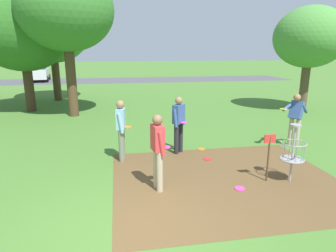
# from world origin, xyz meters

# --- Properties ---
(ground_plane) EXTENTS (160.00, 160.00, 0.00)m
(ground_plane) POSITION_xyz_m (0.00, 0.00, 0.00)
(ground_plane) COLOR #47752D
(dirt_tee_pad) EXTENTS (5.35, 4.46, 0.01)m
(dirt_tee_pad) POSITION_xyz_m (2.31, 1.83, 0.00)
(dirt_tee_pad) COLOR brown
(dirt_tee_pad) RESTS_ON ground
(disc_golf_basket) EXTENTS (0.98, 0.58, 1.39)m
(disc_golf_basket) POSITION_xyz_m (3.72, 1.51, 0.75)
(disc_golf_basket) COLOR #9E9EA3
(disc_golf_basket) RESTS_ON ground
(player_foreground_watching) EXTENTS (1.14, 0.56, 1.71)m
(player_foreground_watching) POSITION_xyz_m (5.33, 3.84, 0.99)
(player_foreground_watching) COLOR tan
(player_foreground_watching) RESTS_ON ground
(player_throwing) EXTENTS (0.45, 0.45, 1.71)m
(player_throwing) POSITION_xyz_m (1.57, 3.89, 0.97)
(player_throwing) COLOR #232328
(player_throwing) RESTS_ON ground
(player_waiting_left) EXTENTS (0.43, 0.49, 1.71)m
(player_waiting_left) POSITION_xyz_m (-0.11, 3.56, 0.97)
(player_waiting_left) COLOR slate
(player_waiting_left) RESTS_ON ground
(player_waiting_right) EXTENTS (0.43, 0.49, 1.71)m
(player_waiting_right) POSITION_xyz_m (0.63, 1.62, 0.97)
(player_waiting_right) COLOR tan
(player_waiting_right) RESTS_ON ground
(frisbee_near_basket) EXTENTS (0.24, 0.24, 0.02)m
(frisbee_near_basket) POSITION_xyz_m (2.27, 3.19, 0.01)
(frisbee_near_basket) COLOR red
(frisbee_near_basket) RESTS_ON ground
(frisbee_by_tee) EXTENTS (0.23, 0.23, 0.02)m
(frisbee_by_tee) POSITION_xyz_m (2.44, 1.31, 0.01)
(frisbee_by_tee) COLOR #E53D99
(frisbee_by_tee) RESTS_ON ground
(frisbee_mid_grass) EXTENTS (0.21, 0.21, 0.02)m
(frisbee_mid_grass) POSITION_xyz_m (2.34, 4.05, 0.01)
(frisbee_mid_grass) COLOR orange
(frisbee_mid_grass) RESTS_ON ground
(frisbee_far_left) EXTENTS (0.24, 0.24, 0.02)m
(frisbee_far_left) POSITION_xyz_m (4.88, 2.87, 0.01)
(frisbee_far_left) COLOR green
(frisbee_far_left) RESTS_ON ground
(tree_near_left) EXTENTS (3.49, 3.49, 5.12)m
(tree_near_left) POSITION_xyz_m (9.25, 9.22, 3.61)
(tree_near_left) COLOR brown
(tree_near_left) RESTS_ON ground
(tree_near_right) EXTENTS (4.19, 4.19, 6.50)m
(tree_near_right) POSITION_xyz_m (-2.24, 9.79, 4.69)
(tree_near_right) COLOR #4C3823
(tree_near_right) RESTS_ON ground
(tree_mid_left) EXTENTS (4.29, 4.29, 5.93)m
(tree_mid_left) POSITION_xyz_m (-3.82, 14.60, 4.09)
(tree_mid_left) COLOR #4C3823
(tree_mid_left) RESTS_ON ground
(tree_mid_right) EXTENTS (4.48, 4.48, 5.81)m
(tree_mid_right) POSITION_xyz_m (-4.53, 11.33, 3.89)
(tree_mid_right) COLOR #422D1E
(tree_mid_right) RESTS_ON ground
(parking_lot_strip) EXTENTS (36.00, 6.00, 0.01)m
(parking_lot_strip) POSITION_xyz_m (0.00, 26.50, 0.00)
(parking_lot_strip) COLOR #4C4C51
(parking_lot_strip) RESTS_ON ground
(parked_car_leftmost) EXTENTS (2.39, 4.40, 1.84)m
(parked_car_leftmost) POSITION_xyz_m (-7.88, 27.06, 0.92)
(parked_car_leftmost) COLOR silver
(parked_car_leftmost) RESTS_ON ground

